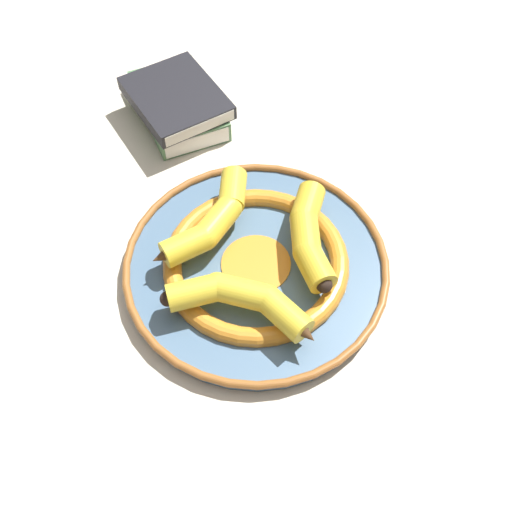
# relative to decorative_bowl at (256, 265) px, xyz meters

# --- Properties ---
(ground_plane) EXTENTS (2.80, 2.80, 0.00)m
(ground_plane) POSITION_rel_decorative_bowl_xyz_m (-0.03, 0.02, -0.02)
(ground_plane) COLOR beige
(decorative_bowl) EXTENTS (0.37, 0.37, 0.04)m
(decorative_bowl) POSITION_rel_decorative_bowl_xyz_m (0.00, 0.00, 0.00)
(decorative_bowl) COLOR slate
(decorative_bowl) RESTS_ON ground_plane
(banana_a) EXTENTS (0.14, 0.17, 0.04)m
(banana_a) POSITION_rel_decorative_bowl_xyz_m (0.06, 0.06, 0.04)
(banana_a) COLOR yellow
(banana_a) RESTS_ON decorative_bowl
(banana_b) EXTENTS (0.19, 0.10, 0.04)m
(banana_b) POSITION_rel_decorative_bowl_xyz_m (0.03, -0.07, 0.04)
(banana_b) COLOR yellow
(banana_b) RESTS_ON decorative_bowl
(banana_c) EXTENTS (0.13, 0.17, 0.04)m
(banana_c) POSITION_rel_decorative_bowl_xyz_m (-0.07, 0.02, 0.04)
(banana_c) COLOR gold
(banana_c) RESTS_ON decorative_bowl
(book_stack) EXTENTS (0.16, 0.21, 0.06)m
(book_stack) POSITION_rel_decorative_bowl_xyz_m (-0.07, -0.34, 0.01)
(book_stack) COLOR #4C754C
(book_stack) RESTS_ON ground_plane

